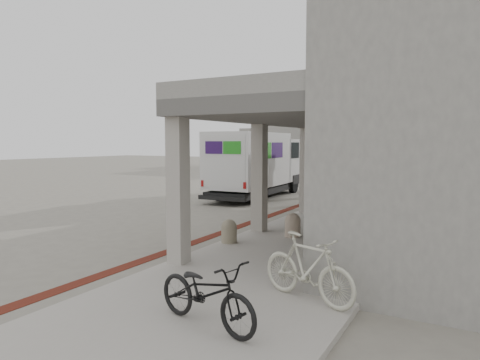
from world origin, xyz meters
The scene contains 14 objects.
ground centered at (0.00, 0.00, 0.00)m, with size 120.00×120.00×0.00m, color slate.
bike_lane_stripe centered at (1.00, 2.00, 0.01)m, with size 0.35×40.00×0.01m, color #541B10.
sidewalk centered at (4.00, 0.00, 0.06)m, with size 4.40×28.00×0.12m, color #A09A90.
transit_building centered at (6.83, 4.50, 3.40)m, with size 7.60×17.00×7.00m.
distant_backdrop centered at (-2.84, 35.89, 2.70)m, with size 28.00×10.00×6.50m.
tree_left centered at (-5.00, 28.00, 3.18)m, with size 3.20×3.20×4.80m.
tree_mid centered at (2.00, 30.00, 3.18)m, with size 3.20×3.20×4.80m.
fedex_truck centered at (-2.02, 8.51, 1.74)m, with size 2.69×7.75×3.27m.
bench centered at (4.89, 0.87, 0.41)m, with size 0.79×1.77×0.41m.
bollard_near centered at (3.31, 0.19, 0.46)m, with size 0.45×0.45×0.67m.
bollard_far centered at (2.10, -1.30, 0.43)m, with size 0.42×0.42×0.62m.
utility_cabinet centered at (5.00, 0.73, 0.67)m, with size 0.50×0.66×1.10m, color gray.
bicycle_black centered at (4.47, -5.98, 0.62)m, with size 0.67×1.91×1.01m, color black.
bicycle_cream centered at (5.40, -4.31, 0.69)m, with size 0.53×1.89×1.14m, color beige.
Camera 1 is at (7.80, -10.98, 2.78)m, focal length 32.00 mm.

